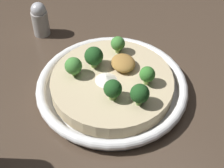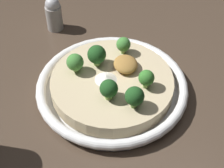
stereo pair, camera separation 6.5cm
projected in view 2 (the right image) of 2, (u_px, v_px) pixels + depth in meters
ground_plane at (112, 92)px, 0.66m from camera, size 6.00×6.00×0.00m
risotto_bowl at (112, 86)px, 0.65m from camera, size 0.29×0.29×0.04m
cheese_sprinkle at (106, 77)px, 0.63m from camera, size 0.04×0.04×0.01m
crispy_onion_garnish at (126, 64)px, 0.65m from camera, size 0.05×0.05×0.02m
broccoli_front_right at (109, 89)px, 0.59m from camera, size 0.03×0.03×0.04m
broccoli_back at (146, 78)px, 0.61m from camera, size 0.03×0.03×0.04m
broccoli_left at (97, 55)px, 0.65m from camera, size 0.04×0.04×0.04m
broccoli_back_left at (123, 45)px, 0.67m from camera, size 0.03×0.03×0.04m
broccoli_back_right at (135, 97)px, 0.57m from camera, size 0.03×0.03×0.04m
broccoli_front_left at (75, 62)px, 0.64m from camera, size 0.03×0.03×0.04m
pepper_shaker at (54, 14)px, 0.78m from camera, size 0.04×0.04×0.08m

